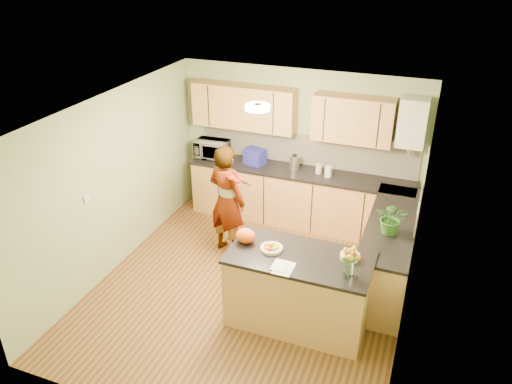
% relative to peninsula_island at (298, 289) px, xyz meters
% --- Properties ---
extents(floor, '(4.50, 4.50, 0.00)m').
position_rel_peninsula_island_xyz_m(floor, '(-0.79, 0.39, -0.48)').
color(floor, '#513317').
rests_on(floor, ground).
extents(ceiling, '(4.00, 4.50, 0.02)m').
position_rel_peninsula_island_xyz_m(ceiling, '(-0.79, 0.39, 2.02)').
color(ceiling, silver).
rests_on(ceiling, wall_back).
extents(wall_back, '(4.00, 0.02, 2.50)m').
position_rel_peninsula_island_xyz_m(wall_back, '(-0.79, 2.64, 0.77)').
color(wall_back, '#8CA374').
rests_on(wall_back, floor).
extents(wall_front, '(4.00, 0.02, 2.50)m').
position_rel_peninsula_island_xyz_m(wall_front, '(-0.79, -1.86, 0.77)').
color(wall_front, '#8CA374').
rests_on(wall_front, floor).
extents(wall_left, '(0.02, 4.50, 2.50)m').
position_rel_peninsula_island_xyz_m(wall_left, '(-2.79, 0.39, 0.77)').
color(wall_left, '#8CA374').
rests_on(wall_left, floor).
extents(wall_right, '(0.02, 4.50, 2.50)m').
position_rel_peninsula_island_xyz_m(wall_right, '(1.21, 0.39, 0.77)').
color(wall_right, '#8CA374').
rests_on(wall_right, floor).
extents(back_counter, '(3.64, 0.62, 0.94)m').
position_rel_peninsula_island_xyz_m(back_counter, '(-0.69, 2.34, -0.01)').
color(back_counter, '#B68B48').
rests_on(back_counter, floor).
extents(right_counter, '(0.62, 2.24, 0.94)m').
position_rel_peninsula_island_xyz_m(right_counter, '(0.91, 1.24, -0.01)').
color(right_counter, '#B68B48').
rests_on(right_counter, floor).
extents(splashback, '(3.60, 0.02, 0.52)m').
position_rel_peninsula_island_xyz_m(splashback, '(-0.69, 2.63, 0.72)').
color(splashback, silver).
rests_on(splashback, back_counter).
extents(upper_cabinets, '(3.20, 0.34, 0.70)m').
position_rel_peninsula_island_xyz_m(upper_cabinets, '(-0.96, 2.47, 1.37)').
color(upper_cabinets, '#B68B48').
rests_on(upper_cabinets, wall_back).
extents(boiler, '(0.40, 0.30, 0.86)m').
position_rel_peninsula_island_xyz_m(boiler, '(0.91, 2.48, 1.41)').
color(boiler, silver).
rests_on(boiler, wall_back).
extents(window_right, '(0.01, 1.30, 1.05)m').
position_rel_peninsula_island_xyz_m(window_right, '(1.20, 0.99, 1.07)').
color(window_right, silver).
rests_on(window_right, wall_right).
extents(light_switch, '(0.02, 0.09, 0.09)m').
position_rel_peninsula_island_xyz_m(light_switch, '(-2.77, -0.21, 0.82)').
color(light_switch, silver).
rests_on(light_switch, wall_left).
extents(ceiling_lamp, '(0.30, 0.30, 0.07)m').
position_rel_peninsula_island_xyz_m(ceiling_lamp, '(-0.79, 0.69, 1.98)').
color(ceiling_lamp, '#FFEABF').
rests_on(ceiling_lamp, ceiling).
extents(peninsula_island, '(1.69, 0.86, 0.97)m').
position_rel_peninsula_island_xyz_m(peninsula_island, '(0.00, 0.00, 0.00)').
color(peninsula_island, '#B68B48').
rests_on(peninsula_island, floor).
extents(fruit_dish, '(0.27, 0.27, 0.09)m').
position_rel_peninsula_island_xyz_m(fruit_dish, '(-0.35, 0.00, 0.52)').
color(fruit_dish, beige).
rests_on(fruit_dish, peninsula_island).
extents(orange_bowl, '(0.22, 0.22, 0.13)m').
position_rel_peninsula_island_xyz_m(orange_bowl, '(0.55, 0.15, 0.54)').
color(orange_bowl, beige).
rests_on(orange_bowl, peninsula_island).
extents(flower_vase, '(0.24, 0.24, 0.44)m').
position_rel_peninsula_island_xyz_m(flower_vase, '(0.60, -0.18, 0.77)').
color(flower_vase, silver).
rests_on(flower_vase, peninsula_island).
extents(orange_bag, '(0.29, 0.27, 0.18)m').
position_rel_peninsula_island_xyz_m(orange_bag, '(-0.70, 0.05, 0.57)').
color(orange_bag, '#F75114').
rests_on(orange_bag, peninsula_island).
extents(papers, '(0.21, 0.29, 0.01)m').
position_rel_peninsula_island_xyz_m(papers, '(-0.10, -0.30, 0.49)').
color(papers, white).
rests_on(papers, peninsula_island).
extents(violinist, '(0.72, 0.58, 1.71)m').
position_rel_peninsula_island_xyz_m(violinist, '(-1.44, 1.15, 0.37)').
color(violinist, tan).
rests_on(violinist, floor).
extents(violin, '(0.60, 0.52, 0.15)m').
position_rel_peninsula_island_xyz_m(violin, '(-1.24, 0.93, 0.88)').
color(violin, '#510E05').
rests_on(violin, violinist).
extents(microwave, '(0.55, 0.39, 0.30)m').
position_rel_peninsula_island_xyz_m(microwave, '(-2.23, 2.35, 0.60)').
color(microwave, silver).
rests_on(microwave, back_counter).
extents(blue_box, '(0.37, 0.31, 0.26)m').
position_rel_peninsula_island_xyz_m(blue_box, '(-1.46, 2.35, 0.58)').
color(blue_box, '#212698').
rests_on(blue_box, back_counter).
extents(kettle, '(0.16, 0.16, 0.31)m').
position_rel_peninsula_island_xyz_m(kettle, '(-0.79, 2.38, 0.58)').
color(kettle, silver).
rests_on(kettle, back_counter).
extents(jar_cream, '(0.13, 0.13, 0.15)m').
position_rel_peninsula_island_xyz_m(jar_cream, '(-0.39, 2.37, 0.53)').
color(jar_cream, beige).
rests_on(jar_cream, back_counter).
extents(jar_white, '(0.14, 0.14, 0.18)m').
position_rel_peninsula_island_xyz_m(jar_white, '(-0.21, 2.29, 0.54)').
color(jar_white, silver).
rests_on(jar_white, back_counter).
extents(potted_plant, '(0.41, 0.36, 0.43)m').
position_rel_peninsula_island_xyz_m(potted_plant, '(0.91, 0.93, 0.67)').
color(potted_plant, '#316923').
rests_on(potted_plant, right_counter).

